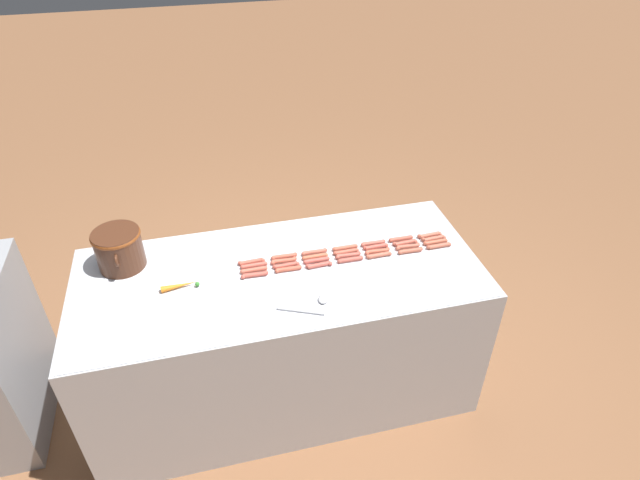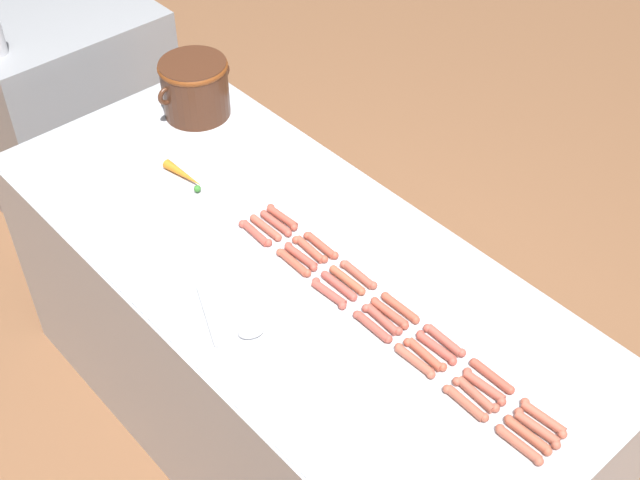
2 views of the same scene
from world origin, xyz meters
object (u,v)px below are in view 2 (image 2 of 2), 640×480
Objects in this scene: hot_dog_1 at (465,403)px; hot_dog_19 at (310,249)px; hot_dog_0 at (519,445)px; hot_dog_10 at (382,319)px; hot_dog_22 at (492,376)px; bean_pot at (195,86)px; carrot at (185,176)px; hot_dog_4 at (329,293)px; hot_dog_17 at (390,313)px; hot_dog_6 at (255,233)px; hot_dog_20 at (276,223)px; hot_dog_18 at (347,280)px; serving_spoon at (236,326)px; hot_dog_15 at (484,386)px; hot_dog_13 at (266,228)px; hot_dog_25 at (358,275)px; hot_dog_3 at (373,327)px; hot_dog_9 at (425,354)px; hot_dog_14 at (537,428)px; hot_dog_12 at (301,256)px; hot_dog_2 at (415,361)px; hot_dog_27 at (282,217)px; hot_dog_26 at (321,245)px; hot_dog_21 at (543,418)px; hot_dog_24 at (400,308)px; hot_dog_7 at (528,435)px; hot_dog_16 at (436,348)px; hot_dog_8 at (476,394)px; hot_dog_5 at (294,263)px; hot_dog_23 at (444,340)px; hot_dog_11 at (339,286)px.

hot_dog_19 is (0.08, 0.66, 0.00)m from hot_dog_1.
hot_dog_1 is at bearing 91.28° from hot_dog_0.
hot_dog_22 is at bearing -77.32° from hot_dog_10.
carrot is at bearing -132.11° from bean_pot.
hot_dog_17 is (0.07, -0.16, 0.00)m from hot_dog_4.
hot_dog_20 is (0.07, -0.01, 0.00)m from hot_dog_6.
serving_spoon is (-0.33, 0.07, -0.00)m from hot_dog_18.
hot_dog_0 and hot_dog_15 have the same top height.
hot_dog_25 is at bearing -77.98° from hot_dog_13.
carrot reaches higher than hot_dog_3.
hot_dog_9 is 0.53× the size of serving_spoon.
carrot is (-0.07, 1.33, 0.00)m from hot_dog_14.
hot_dog_2 is at bearing -94.00° from hot_dog_12.
hot_dog_14 is 1.00× the size of hot_dog_25.
hot_dog_0 and hot_dog_3 have the same top height.
hot_dog_27 is at bearing -102.81° from bean_pot.
serving_spoon is at bearing -167.99° from hot_dog_26.
hot_dog_0 and hot_dog_21 have the same top height.
hot_dog_21 and hot_dog_24 have the same top height.
hot_dog_0 and hot_dog_26 have the same top height.
hot_dog_1 is 1.00× the size of hot_dog_26.
hot_dog_1 is 0.17m from hot_dog_2.
hot_dog_7 is at bearing -95.04° from hot_dog_26.
hot_dog_19 is at bearing 90.02° from hot_dog_16.
hot_dog_1 is 1.00× the size of hot_dog_22.
hot_dog_18 is (0.03, -0.16, 0.00)m from hot_dog_12.
hot_dog_25 is 0.16m from hot_dog_26.
hot_dog_2 is 0.33m from hot_dog_25.
carrot is at bearing 91.64° from hot_dog_7.
hot_dog_13 is 0.04m from hot_dog_20.
hot_dog_24 is (0.07, -0.33, 0.00)m from hot_dog_12.
hot_dog_6 is 1.00× the size of hot_dog_18.
hot_dog_21 is at bearing -55.30° from hot_dog_1.
hot_dog_16 is at bearing 76.92° from hot_dog_8.
hot_dog_0 is 1.00× the size of hot_dog_5.
hot_dog_9 is 1.00× the size of hot_dog_27.
hot_dog_2 is at bearing 177.27° from hot_dog_23.
hot_dog_24 is at bearing 77.99° from hot_dog_0.
hot_dog_5 is at bearing 113.43° from hot_dog_18.
hot_dog_3 is 0.48m from hot_dog_7.
hot_dog_11 is (0.04, 0.32, 0.00)m from hot_dog_2.
hot_dog_20 is at bearing 85.88° from hot_dog_10.
hot_dog_0 is 0.16m from hot_dog_1.
hot_dog_23 is at bearing -1.10° from hot_dog_9.
hot_dog_19 is at bearing 165.93° from hot_dog_26.
bean_pot is at bearing 77.57° from hot_dog_11.
hot_dog_2 and hot_dog_8 have the same top height.
hot_dog_21 is (0.03, -0.96, 0.00)m from hot_dog_20.
hot_dog_9 and hot_dog_13 have the same top height.
hot_dog_23 and hot_dog_24 have the same top height.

